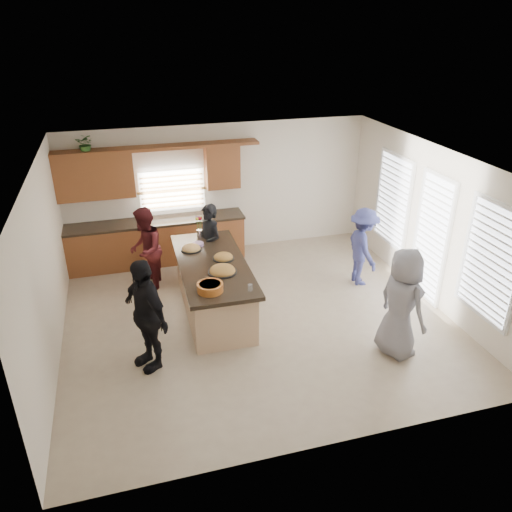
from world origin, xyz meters
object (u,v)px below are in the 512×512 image
object	(u,v)px
island	(213,288)
woman_left_mid	(146,250)
woman_left_back	(210,245)
woman_left_front	(146,315)
woman_right_front	(401,304)
salad_bowl	(210,287)
woman_right_back	(363,247)

from	to	relation	value
island	woman_left_mid	bearing A→B (deg)	133.67
woman_left_back	woman_left_front	bearing A→B (deg)	-56.53
island	woman_right_front	size ratio (longest dim) A/B	1.53
woman_left_mid	woman_left_front	size ratio (longest dim) A/B	0.92
woman_left_front	salad_bowl	bearing A→B (deg)	79.47
woman_right_back	woman_right_front	bearing A→B (deg)	170.96
island	woman_left_back	bearing A→B (deg)	82.89
woman_right_front	island	bearing A→B (deg)	37.61
salad_bowl	woman_left_back	size ratio (longest dim) A/B	0.25
salad_bowl	woman_right_front	xyz separation A→B (m)	(2.71, -1.05, -0.13)
salad_bowl	woman_left_front	world-z (taller)	woman_left_front
woman_left_back	woman_right_back	xyz separation A→B (m)	(2.82, -0.83, -0.03)
island	woman_right_front	xyz separation A→B (m)	(2.48, -2.00, 0.44)
woman_left_mid	woman_right_front	world-z (taller)	woman_right_front
woman_right_back	woman_left_front	bearing A→B (deg)	112.78
woman_left_front	woman_left_mid	bearing A→B (deg)	148.56
woman_left_back	woman_right_back	distance (m)	2.94
woman_right_back	island	bearing A→B (deg)	97.78
salad_bowl	woman_right_front	distance (m)	2.91
island	woman_left_back	size ratio (longest dim) A/B	1.69
island	woman_left_mid	size ratio (longest dim) A/B	1.67
salad_bowl	woman_left_mid	size ratio (longest dim) A/B	0.25
woman_left_mid	woman_right_front	bearing A→B (deg)	59.92
woman_left_back	woman_left_mid	distance (m)	1.21
island	salad_bowl	bearing A→B (deg)	-102.10
island	woman_left_front	size ratio (longest dim) A/B	1.54
island	salad_bowl	size ratio (longest dim) A/B	6.70
salad_bowl	woman_left_mid	bearing A→B (deg)	111.64
woman_left_back	woman_left_front	distance (m)	2.70
woman_left_back	woman_right_front	world-z (taller)	woman_right_front
island	woman_right_back	xyz separation A→B (m)	(2.98, 0.23, 0.32)
woman_left_front	woman_right_back	distance (m)	4.47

